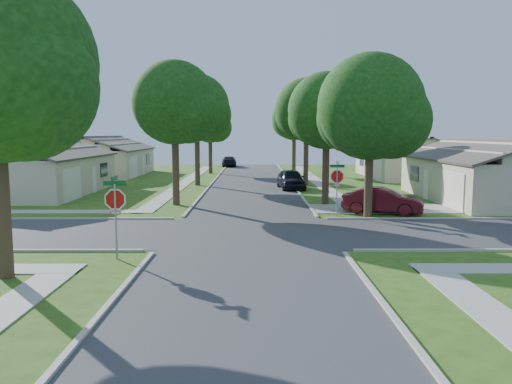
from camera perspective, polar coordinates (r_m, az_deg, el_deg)
The scene contains 21 objects.
ground at distance 22.59m, azimuth -0.74°, elevation -4.69°, with size 100.00×100.00×0.00m, color #314D15.
road_ns at distance 22.59m, azimuth -0.74°, elevation -4.68°, with size 7.00×100.00×0.02m, color #333335.
sidewalk_ne at distance 48.71m, azimuth 6.72°, elevation 1.41°, with size 1.20×40.00×0.04m, color #9E9B91.
sidewalk_nw at distance 48.76m, azimuth -7.66°, elevation 1.40°, with size 1.20×40.00×0.04m, color #9E9B91.
driveway at distance 30.56m, azimuth 14.36°, elevation -1.86°, with size 8.80×3.60×0.05m, color #9E9B91.
stop_sign_sw at distance 18.28m, azimuth -15.79°, elevation -1.19°, with size 1.05×0.80×2.98m.
stop_sign_ne at distance 27.33m, azimuth 9.24°, elevation 1.50°, with size 1.05×0.80×2.98m.
tree_e_near at distance 31.50m, azimuth 8.16°, elevation 8.78°, with size 4.97×4.80×8.28m.
tree_e_mid at distance 43.43m, azimuth 5.86°, elevation 9.02°, with size 5.59×5.40×9.21m.
tree_e_far at distance 56.36m, azimuth 4.44°, elevation 8.21°, with size 5.17×5.00×8.72m.
tree_w_near at distance 31.57m, azimuth -9.19°, elevation 9.61°, with size 5.38×5.20×8.97m.
tree_w_mid at distance 43.47m, azimuth -6.72°, elevation 9.32°, with size 5.80×5.60×9.56m.
tree_w_far at distance 56.37m, azimuth -5.22°, elevation 7.72°, with size 4.76×4.60×8.04m.
tree_ne_corner at distance 27.09m, azimuth 13.07°, elevation 8.92°, with size 5.80×5.60×8.66m.
house_ne_near at distance 36.83m, azimuth 25.16°, elevation 1.47°, with size 8.42×13.60×4.23m.
house_ne_far at distance 53.60m, azimuth 16.92°, elevation 3.25°, with size 8.42×13.60×4.23m.
house_nw_near at distance 40.62m, azimuth -23.74°, elevation 1.97°, with size 8.42×13.60×4.23m.
house_nw_far at distance 56.59m, azimuth -16.89°, elevation 3.42°, with size 8.42×13.60×4.23m.
car_driveway at distance 28.81m, azimuth 14.28°, elevation -0.96°, with size 1.54×4.41×1.45m, color #4F1018.
car_curb_east at distance 40.51m, azimuth 4.01°, elevation 1.50°, with size 1.90×4.73×1.61m, color black.
car_curb_west at distance 68.20m, azimuth -3.10°, elevation 3.51°, with size 1.95×4.79×1.39m, color black.
Camera 1 is at (0.20, -22.15, 4.46)m, focal length 35.00 mm.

